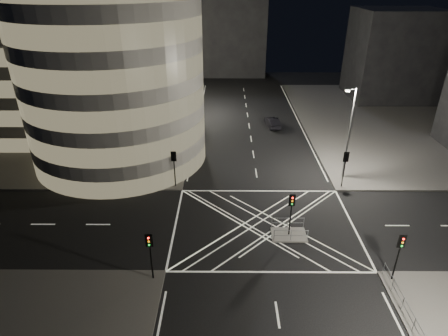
{
  "coord_description": "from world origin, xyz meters",
  "views": [
    {
      "loc": [
        -3.44,
        -27.6,
        20.04
      ],
      "look_at": [
        -3.64,
        5.41,
        3.0
      ],
      "focal_mm": 30.0,
      "sensor_mm": 36.0,
      "label": 1
    }
  ],
  "objects_px": {
    "traffic_signal_nr": "(400,249)",
    "traffic_signal_fr": "(345,163)",
    "traffic_signal_fl": "(174,162)",
    "street_lamp_left_far": "(188,81)",
    "traffic_signal_island": "(291,207)",
    "sedan": "(272,122)",
    "traffic_signal_nl": "(150,248)",
    "street_lamp_left_near": "(173,121)",
    "central_island": "(289,235)",
    "street_lamp_right_far": "(349,131)"
  },
  "relations": [
    {
      "from": "traffic_signal_nr",
      "to": "traffic_signal_fr",
      "type": "bearing_deg",
      "value": 90.0
    },
    {
      "from": "traffic_signal_fl",
      "to": "street_lamp_left_far",
      "type": "relative_size",
      "value": 0.4
    },
    {
      "from": "traffic_signal_island",
      "to": "sedan",
      "type": "distance_m",
      "value": 26.29
    },
    {
      "from": "street_lamp_left_far",
      "to": "traffic_signal_fl",
      "type": "bearing_deg",
      "value": -88.43
    },
    {
      "from": "traffic_signal_fl",
      "to": "traffic_signal_island",
      "type": "height_order",
      "value": "same"
    },
    {
      "from": "traffic_signal_island",
      "to": "street_lamp_left_far",
      "type": "relative_size",
      "value": 0.4
    },
    {
      "from": "traffic_signal_fl",
      "to": "sedan",
      "type": "height_order",
      "value": "traffic_signal_fl"
    },
    {
      "from": "traffic_signal_fr",
      "to": "traffic_signal_island",
      "type": "height_order",
      "value": "same"
    },
    {
      "from": "traffic_signal_nl",
      "to": "street_lamp_left_far",
      "type": "xyz_separation_m",
      "value": [
        -0.64,
        36.8,
        2.63
      ]
    },
    {
      "from": "traffic_signal_island",
      "to": "street_lamp_left_near",
      "type": "xyz_separation_m",
      "value": [
        -11.44,
        13.5,
        2.63
      ]
    },
    {
      "from": "traffic_signal_nl",
      "to": "traffic_signal_fr",
      "type": "relative_size",
      "value": 1.0
    },
    {
      "from": "traffic_signal_nl",
      "to": "street_lamp_left_far",
      "type": "height_order",
      "value": "street_lamp_left_far"
    },
    {
      "from": "central_island",
      "to": "traffic_signal_nl",
      "type": "distance_m",
      "value": 12.36
    },
    {
      "from": "traffic_signal_fr",
      "to": "street_lamp_left_far",
      "type": "relative_size",
      "value": 0.4
    },
    {
      "from": "street_lamp_left_far",
      "to": "traffic_signal_nl",
      "type": "bearing_deg",
      "value": -89.01
    },
    {
      "from": "street_lamp_left_near",
      "to": "street_lamp_left_far",
      "type": "height_order",
      "value": "same"
    },
    {
      "from": "street_lamp_left_far",
      "to": "traffic_signal_island",
      "type": "bearing_deg",
      "value": -70.05
    },
    {
      "from": "traffic_signal_fr",
      "to": "sedan",
      "type": "relative_size",
      "value": 0.93
    },
    {
      "from": "traffic_signal_nl",
      "to": "street_lamp_right_far",
      "type": "xyz_separation_m",
      "value": [
        18.24,
        15.8,
        2.63
      ]
    },
    {
      "from": "central_island",
      "to": "street_lamp_right_far",
      "type": "height_order",
      "value": "street_lamp_right_far"
    },
    {
      "from": "traffic_signal_nl",
      "to": "traffic_signal_nr",
      "type": "relative_size",
      "value": 1.0
    },
    {
      "from": "street_lamp_left_far",
      "to": "street_lamp_left_near",
      "type": "bearing_deg",
      "value": -90.0
    },
    {
      "from": "traffic_signal_nl",
      "to": "street_lamp_right_far",
      "type": "relative_size",
      "value": 0.4
    },
    {
      "from": "street_lamp_right_far",
      "to": "traffic_signal_island",
      "type": "bearing_deg",
      "value": -125.3
    },
    {
      "from": "traffic_signal_island",
      "to": "street_lamp_left_far",
      "type": "height_order",
      "value": "street_lamp_left_far"
    },
    {
      "from": "central_island",
      "to": "sedan",
      "type": "xyz_separation_m",
      "value": [
        1.41,
        26.16,
        0.64
      ]
    },
    {
      "from": "street_lamp_right_far",
      "to": "sedan",
      "type": "relative_size",
      "value": 2.32
    },
    {
      "from": "street_lamp_left_far",
      "to": "street_lamp_right_far",
      "type": "relative_size",
      "value": 1.0
    },
    {
      "from": "central_island",
      "to": "street_lamp_right_far",
      "type": "xyz_separation_m",
      "value": [
        7.44,
        10.5,
        5.47
      ]
    },
    {
      "from": "street_lamp_right_far",
      "to": "traffic_signal_fl",
      "type": "bearing_deg",
      "value": -173.12
    },
    {
      "from": "traffic_signal_fl",
      "to": "traffic_signal_nr",
      "type": "distance_m",
      "value": 22.24
    },
    {
      "from": "traffic_signal_fr",
      "to": "sedan",
      "type": "bearing_deg",
      "value": 106.79
    },
    {
      "from": "street_lamp_left_near",
      "to": "street_lamp_left_far",
      "type": "distance_m",
      "value": 18.0
    },
    {
      "from": "sedan",
      "to": "traffic_signal_fl",
      "type": "bearing_deg",
      "value": 46.86
    },
    {
      "from": "traffic_signal_nr",
      "to": "street_lamp_left_far",
      "type": "distance_m",
      "value": 41.15
    },
    {
      "from": "traffic_signal_island",
      "to": "street_lamp_left_far",
      "type": "xyz_separation_m",
      "value": [
        -11.44,
        31.5,
        2.63
      ]
    },
    {
      "from": "traffic_signal_fl",
      "to": "sedan",
      "type": "xyz_separation_m",
      "value": [
        12.21,
        17.86,
        -2.2
      ]
    },
    {
      "from": "central_island",
      "to": "traffic_signal_nl",
      "type": "xyz_separation_m",
      "value": [
        -10.8,
        -5.3,
        2.84
      ]
    },
    {
      "from": "traffic_signal_island",
      "to": "traffic_signal_fr",
      "type": "bearing_deg",
      "value": 50.67
    },
    {
      "from": "street_lamp_left_near",
      "to": "traffic_signal_nl",
      "type": "bearing_deg",
      "value": -88.06
    },
    {
      "from": "street_lamp_left_near",
      "to": "traffic_signal_fr",
      "type": "bearing_deg",
      "value": -15.92
    },
    {
      "from": "traffic_signal_fl",
      "to": "traffic_signal_nr",
      "type": "xyz_separation_m",
      "value": [
        17.6,
        -13.6,
        0.0
      ]
    },
    {
      "from": "traffic_signal_fr",
      "to": "street_lamp_right_far",
      "type": "xyz_separation_m",
      "value": [
        0.64,
        2.2,
        2.63
      ]
    },
    {
      "from": "traffic_signal_island",
      "to": "street_lamp_right_far",
      "type": "bearing_deg",
      "value": 54.7
    },
    {
      "from": "street_lamp_left_far",
      "to": "street_lamp_right_far",
      "type": "xyz_separation_m",
      "value": [
        18.87,
        -21.0,
        0.0
      ]
    },
    {
      "from": "street_lamp_left_near",
      "to": "traffic_signal_fl",
      "type": "bearing_deg",
      "value": -83.03
    },
    {
      "from": "street_lamp_left_near",
      "to": "street_lamp_left_far",
      "type": "bearing_deg",
      "value": 90.0
    },
    {
      "from": "traffic_signal_fl",
      "to": "street_lamp_right_far",
      "type": "xyz_separation_m",
      "value": [
        18.24,
        2.2,
        2.63
      ]
    },
    {
      "from": "central_island",
      "to": "street_lamp_left_near",
      "type": "height_order",
      "value": "street_lamp_left_near"
    },
    {
      "from": "traffic_signal_island",
      "to": "street_lamp_left_near",
      "type": "height_order",
      "value": "street_lamp_left_near"
    }
  ]
}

